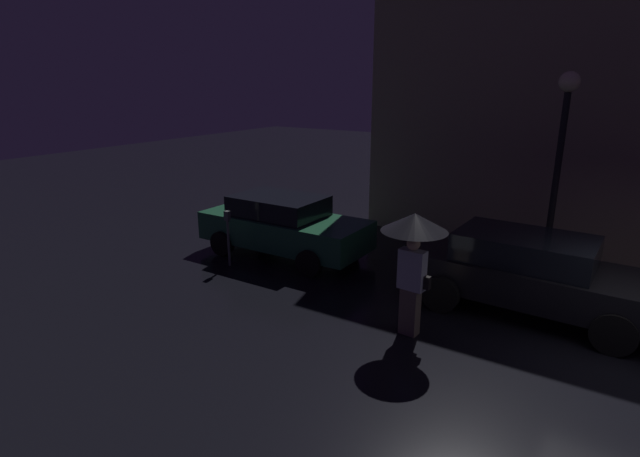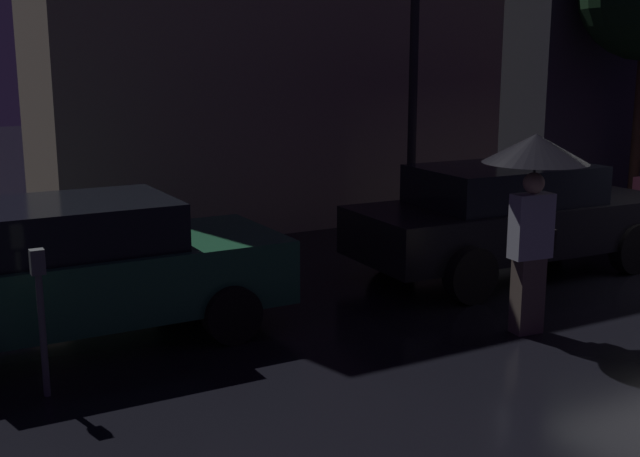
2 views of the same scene
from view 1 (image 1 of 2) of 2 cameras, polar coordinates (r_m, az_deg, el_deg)
The scene contains 6 objects.
building_facade_left at distance 14.82m, azimuth 23.62°, elevation 13.54°, with size 8.28×3.00×7.55m.
parked_car_green at distance 12.40m, azimuth -4.21°, elevation 0.42°, with size 4.24×1.95×1.49m.
parked_car_black at distance 10.08m, azimuth 22.86°, elevation -4.65°, with size 4.66×1.92×1.51m.
pedestrian_with_umbrella at distance 8.33m, azimuth 10.68°, elevation -1.25°, with size 1.10×1.10×2.16m.
parking_meter at distance 11.81m, azimuth -10.47°, elevation -0.43°, with size 0.12×0.10×1.33m.
street_lamp_near at distance 11.81m, azimuth 25.91°, elevation 9.34°, with size 0.42×0.42×4.41m.
Camera 1 is at (-0.55, -8.10, 4.23)m, focal length 28.00 mm.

